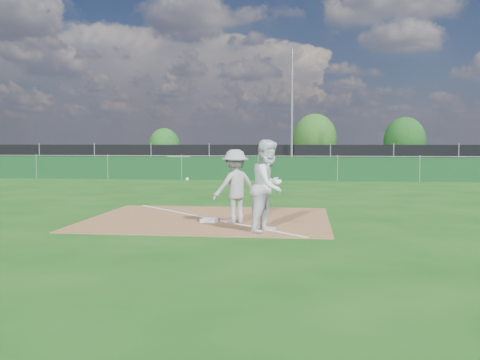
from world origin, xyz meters
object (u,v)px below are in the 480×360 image
object	(u,v)px
tree_right	(405,141)
tree_left	(164,146)
car_left	(196,157)
first_base	(210,220)
car_right	(348,161)
play_at_first	(235,186)
car_mid	(277,159)
tree_mid	(315,139)
runner	(269,186)
light_pole	(292,111)

from	to	relation	value
tree_right	tree_left	bearing A→B (deg)	-178.73
car_left	tree_right	distance (m)	17.47
first_base	car_right	distance (m)	27.13
play_at_first	car_right	size ratio (longest dim) A/B	0.43
tree_right	car_mid	bearing A→B (deg)	-151.06
tree_mid	tree_right	world-z (taller)	tree_mid
car_left	tree_right	size ratio (longest dim) A/B	1.17
runner	car_left	size ratio (longest dim) A/B	0.42
tree_mid	first_base	bearing A→B (deg)	-95.24
first_base	tree_left	size ratio (longest dim) A/B	0.12
car_right	car_mid	bearing A→B (deg)	82.16
tree_mid	tree_right	bearing A→B (deg)	2.45
light_pole	car_left	xyz separation A→B (m)	(-7.50, 5.59, -3.18)
tree_left	car_left	bearing A→B (deg)	-52.13
first_base	tree_left	distance (m)	34.31
first_base	car_mid	world-z (taller)	car_mid
runner	tree_right	size ratio (longest dim) A/B	0.49
tree_left	tree_mid	world-z (taller)	tree_mid
first_base	car_left	distance (m)	28.50
tree_right	car_left	bearing A→B (deg)	-161.91
light_pole	car_mid	distance (m)	6.37
first_base	car_mid	bearing A→B (deg)	89.70
runner	tree_left	bearing A→B (deg)	42.90
tree_mid	car_left	bearing A→B (deg)	-150.88
car_mid	car_right	bearing A→B (deg)	-95.58
first_base	runner	distance (m)	2.13
tree_left	play_at_first	bearing A→B (deg)	-72.12
first_base	car_right	xyz separation A→B (m)	(5.35, 26.59, 0.57)
play_at_first	tree_right	distance (m)	34.77
light_pole	first_base	size ratio (longest dim) A/B	20.88
car_mid	tree_right	world-z (taller)	tree_right
play_at_first	tree_left	world-z (taller)	tree_left
first_base	tree_mid	distance (m)	33.13
tree_mid	play_at_first	bearing A→B (deg)	-94.14
light_pole	tree_right	xyz separation A→B (m)	(9.06, 11.00, -1.90)
car_mid	tree_right	size ratio (longest dim) A/B	1.03
tree_left	tree_right	size ratio (longest dim) A/B	0.79
runner	tree_mid	world-z (taller)	tree_mid
play_at_first	tree_left	distance (m)	34.56
light_pole	car_right	world-z (taller)	light_pole
play_at_first	car_mid	xyz separation A→B (m)	(-0.49, 27.65, -0.19)
tree_left	tree_mid	bearing A→B (deg)	0.59
car_left	tree_right	xyz separation A→B (m)	(16.56, 5.41, 1.27)
runner	tree_left	world-z (taller)	tree_left
car_mid	car_right	size ratio (longest dim) A/B	0.99
light_pole	tree_left	distance (m)	15.67
car_left	tree_mid	size ratio (longest dim) A/B	1.09
play_at_first	tree_left	size ratio (longest dim) A/B	0.57
light_pole	first_base	world-z (taller)	light_pole
light_pole	car_mid	size ratio (longest dim) A/B	1.91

